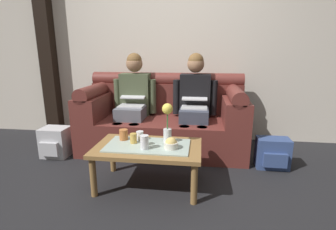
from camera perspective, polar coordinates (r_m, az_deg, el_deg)
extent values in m
plane|color=black|center=(2.35, -5.38, -17.76)|extent=(14.00, 14.00, 0.00)
cube|color=beige|center=(3.67, 0.25, 17.51)|extent=(6.00, 0.12, 2.90)
cube|color=black|center=(4.17, -25.82, 15.76)|extent=(0.20, 0.20, 2.90)
cube|color=maroon|center=(3.24, -1.14, -4.32)|extent=(2.02, 0.88, 0.42)
cube|color=maroon|center=(3.45, -0.34, 3.88)|extent=(2.02, 0.22, 0.40)
cylinder|color=maroon|center=(3.42, -0.35, 8.08)|extent=(2.02, 0.18, 0.18)
cube|color=maroon|center=(3.39, -15.92, 2.09)|extent=(0.28, 0.88, 0.28)
cylinder|color=maroon|center=(3.35, -16.13, 5.18)|extent=(0.18, 0.88, 0.18)
cube|color=maroon|center=(3.14, 14.78, 1.23)|extent=(0.28, 0.88, 0.28)
cylinder|color=maroon|center=(3.10, 14.99, 4.56)|extent=(0.18, 0.88, 0.18)
cube|color=#595B66|center=(3.18, -8.31, 0.55)|extent=(0.34, 0.40, 0.15)
cylinder|color=#595B66|center=(3.06, -11.25, -5.74)|extent=(0.12, 0.12, 0.42)
cylinder|color=#595B66|center=(3.00, -7.61, -5.97)|extent=(0.12, 0.12, 0.42)
cube|color=#475138|center=(3.37, -7.32, 4.73)|extent=(0.38, 0.22, 0.54)
cylinder|color=#475138|center=(3.41, -11.32, 4.32)|extent=(0.09, 0.09, 0.44)
cylinder|color=#475138|center=(3.29, -3.51, 4.21)|extent=(0.09, 0.09, 0.44)
sphere|color=#936B4C|center=(3.31, -7.63, 11.42)|extent=(0.21, 0.21, 0.21)
sphere|color=brown|center=(3.31, -7.65, 12.11)|extent=(0.19, 0.19, 0.19)
cube|color=silver|center=(3.19, -8.26, 2.08)|extent=(0.31, 0.22, 0.02)
cube|color=silver|center=(3.29, -7.71, 4.45)|extent=(0.31, 0.21, 0.06)
cube|color=black|center=(3.28, -7.75, 4.38)|extent=(0.27, 0.18, 0.05)
cube|color=#383D4C|center=(3.07, 5.91, 0.09)|extent=(0.34, 0.40, 0.15)
cylinder|color=#383D4C|center=(2.91, 3.62, -6.54)|extent=(0.12, 0.12, 0.42)
cylinder|color=#383D4C|center=(2.90, 7.58, -6.68)|extent=(0.12, 0.12, 0.42)
cube|color=black|center=(3.26, 6.13, 4.44)|extent=(0.38, 0.22, 0.54)
cylinder|color=black|center=(3.24, 1.94, 4.09)|extent=(0.09, 0.09, 0.44)
cylinder|color=black|center=(3.23, 10.28, 3.83)|extent=(0.09, 0.09, 0.44)
sphere|color=#936B4C|center=(3.20, 6.31, 11.37)|extent=(0.21, 0.21, 0.21)
sphere|color=brown|center=(3.20, 6.33, 12.08)|extent=(0.19, 0.19, 0.19)
cube|color=silver|center=(3.07, 5.96, 1.69)|extent=(0.31, 0.22, 0.02)
cube|color=silver|center=(3.18, 6.09, 4.15)|extent=(0.31, 0.21, 0.07)
cube|color=black|center=(3.17, 6.08, 4.07)|extent=(0.27, 0.18, 0.05)
cube|color=olive|center=(2.34, -4.57, -7.42)|extent=(0.97, 0.59, 0.04)
cube|color=#9EB2A8|center=(2.33, -4.58, -6.87)|extent=(0.76, 0.41, 0.01)
cylinder|color=olive|center=(2.34, -16.57, -13.34)|extent=(0.06, 0.06, 0.36)
cylinder|color=olive|center=(2.16, 5.94, -15.27)|extent=(0.06, 0.06, 0.36)
cylinder|color=olive|center=(2.75, -12.44, -8.81)|extent=(0.06, 0.06, 0.36)
cylinder|color=olive|center=(2.59, 6.29, -9.97)|extent=(0.06, 0.06, 0.36)
cylinder|color=silver|center=(2.36, -0.13, -4.69)|extent=(0.08, 0.08, 0.13)
cylinder|color=#3D7538|center=(2.32, -0.13, -1.32)|extent=(0.01, 0.01, 0.16)
sphere|color=#E5CC4C|center=(2.29, -0.13, 1.42)|extent=(0.10, 0.10, 0.10)
cylinder|color=silver|center=(2.23, 0.70, -6.84)|extent=(0.13, 0.13, 0.06)
sphere|color=#D8B766|center=(2.23, 0.70, -6.37)|extent=(0.10, 0.10, 0.10)
cylinder|color=silver|center=(2.22, -5.36, -6.15)|extent=(0.07, 0.07, 0.12)
cylinder|color=gold|center=(2.37, -7.83, -5.24)|extent=(0.06, 0.06, 0.09)
cylinder|color=#B26633|center=(2.47, -10.01, -4.40)|extent=(0.08, 0.08, 0.10)
cylinder|color=silver|center=(2.45, -6.38, -4.65)|extent=(0.07, 0.07, 0.09)
cylinder|color=#DBB77A|center=(2.31, -5.48, -5.79)|extent=(0.06, 0.06, 0.08)
cube|color=#B7B7BC|center=(3.34, -24.06, -5.59)|extent=(0.31, 0.25, 0.36)
cube|color=#B7B7BC|center=(3.24, -25.32, -7.01)|extent=(0.22, 0.05, 0.16)
cube|color=#33477A|center=(2.99, 22.57, -7.94)|extent=(0.34, 0.20, 0.33)
cube|color=#33477A|center=(2.90, 23.11, -9.44)|extent=(0.24, 0.05, 0.15)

